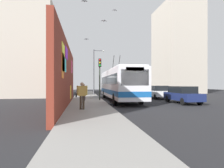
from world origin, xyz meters
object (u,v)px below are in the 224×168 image
at_px(parked_car_dark_gray, 143,90).
at_px(pedestrian_near_wall, 82,93).
at_px(parked_car_white, 158,92).
at_px(traffic_light, 100,72).
at_px(pedestrian_midblock, 84,91).
at_px(street_lamp, 95,69).
at_px(parked_car_navy, 182,94).
at_px(city_bus, 119,84).

bearing_deg(parked_car_dark_gray, pedestrian_near_wall, 148.45).
relative_size(parked_car_white, traffic_light, 1.01).
distance_m(pedestrian_midblock, street_lamp, 9.77).
bearing_deg(parked_car_navy, city_bus, 54.00).
bearing_deg(pedestrian_near_wall, parked_car_navy, -68.07).
bearing_deg(parked_car_white, traffic_light, 109.34).
bearing_deg(parked_car_white, parked_car_navy, 180.00).
xyz_separation_m(parked_car_dark_gray, pedestrian_near_wall, (-14.88, 9.14, 0.36)).
xyz_separation_m(parked_car_navy, pedestrian_midblock, (2.68, 8.98, 0.28)).
xyz_separation_m(parked_car_dark_gray, traffic_light, (-8.06, 7.35, 2.18)).
bearing_deg(parked_car_navy, pedestrian_midblock, 73.36).
bearing_deg(traffic_light, parked_car_white, -70.66).
height_order(parked_car_dark_gray, traffic_light, traffic_light).
height_order(pedestrian_near_wall, traffic_light, traffic_light).
relative_size(city_bus, pedestrian_midblock, 7.56).
distance_m(city_bus, pedestrian_midblock, 4.00).
distance_m(parked_car_white, pedestrian_midblock, 9.48).
bearing_deg(parked_car_white, street_lamp, 49.84).
height_order(parked_car_navy, street_lamp, street_lamp).
bearing_deg(pedestrian_near_wall, parked_car_white, -44.20).
xyz_separation_m(city_bus, street_lamp, (8.07, 2.07, 2.19)).
relative_size(parked_car_dark_gray, traffic_light, 0.98).
bearing_deg(city_bus, street_lamp, 14.38).
xyz_separation_m(parked_car_navy, traffic_light, (3.14, 7.35, 2.18)).
bearing_deg(parked_car_navy, pedestrian_near_wall, 111.93).
bearing_deg(parked_car_white, pedestrian_near_wall, 135.80).
bearing_deg(parked_car_white, parked_car_dark_gray, 0.00).
distance_m(parked_car_dark_gray, pedestrian_midblock, 12.38).
distance_m(city_bus, traffic_light, 2.54).
distance_m(city_bus, parked_car_navy, 6.50).
distance_m(parked_car_dark_gray, street_lamp, 7.97).
xyz_separation_m(traffic_light, street_lamp, (8.71, -0.08, 1.01)).
relative_size(city_bus, parked_car_dark_gray, 2.97).
xyz_separation_m(city_bus, pedestrian_near_wall, (-7.46, 3.94, -0.64)).
relative_size(city_bus, street_lamp, 1.83).
distance_m(pedestrian_near_wall, street_lamp, 15.89).
xyz_separation_m(parked_car_navy, pedestrian_near_wall, (-3.68, 9.14, 0.36)).
xyz_separation_m(parked_car_navy, parked_car_white, (5.72, -0.00, 0.00)).
height_order(parked_car_navy, parked_car_white, same).
bearing_deg(parked_car_navy, street_lamp, 31.53).
relative_size(traffic_light, street_lamp, 0.63).
xyz_separation_m(parked_car_white, pedestrian_midblock, (-3.03, 8.98, 0.28)).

